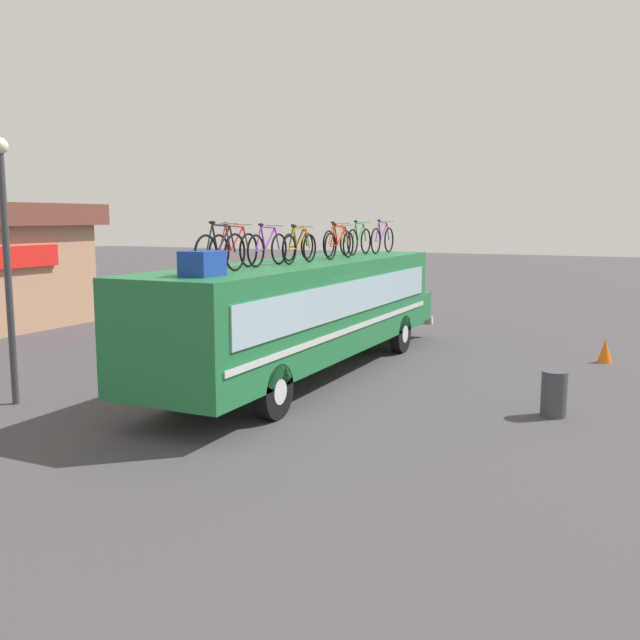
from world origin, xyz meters
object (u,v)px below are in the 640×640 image
object	(u,v)px
rooftop_bicycle_6	(340,244)
luggage_bag_1	(202,264)
rooftop_bicycle_3	(268,248)
rooftop_bicycle_8	(359,240)
trash_bin	(554,394)
rooftop_bicycle_2	(234,249)
rooftop_bicycle_9	(382,239)
rooftop_bicycle_5	(298,245)
traffic_cone	(605,350)
rooftop_bicycle_4	(300,247)
street_lamp	(6,247)
rooftop_bicycle_7	(337,242)
bus	(309,308)
rooftop_bicycle_1	(221,251)

from	to	relation	value
rooftop_bicycle_6	luggage_bag_1	bearing A→B (deg)	179.52
rooftop_bicycle_3	rooftop_bicycle_8	bearing A→B (deg)	0.31
luggage_bag_1	trash_bin	bearing A→B (deg)	-57.67
rooftop_bicycle_2	rooftop_bicycle_9	bearing A→B (deg)	-3.85
luggage_bag_1	rooftop_bicycle_6	distance (m)	5.87
rooftop_bicycle_8	trash_bin	bearing A→B (deg)	-127.17
rooftop_bicycle_5	rooftop_bicycle_6	size ratio (longest dim) A/B	0.91
rooftop_bicycle_2	traffic_cone	bearing A→B (deg)	-40.77
rooftop_bicycle_2	rooftop_bicycle_4	world-z (taller)	rooftop_bicycle_2
rooftop_bicycle_9	street_lamp	world-z (taller)	street_lamp
rooftop_bicycle_4	traffic_cone	world-z (taller)	rooftop_bicycle_4
luggage_bag_1	rooftop_bicycle_4	bearing A→B (deg)	0.61
traffic_cone	rooftop_bicycle_7	bearing A→B (deg)	111.18
bus	street_lamp	bearing A→B (deg)	139.80
rooftop_bicycle_7	traffic_cone	world-z (taller)	rooftop_bicycle_7
luggage_bag_1	rooftop_bicycle_2	xyz separation A→B (m)	(1.77, 0.45, 0.17)
traffic_cone	rooftop_bicycle_9	bearing A→B (deg)	94.18
rooftop_bicycle_2	rooftop_bicycle_6	bearing A→B (deg)	-7.00
rooftop_bicycle_5	street_lamp	xyz separation A→B (m)	(-5.15, 3.91, 0.08)
rooftop_bicycle_1	rooftop_bicycle_8	distance (m)	7.24
rooftop_bicycle_1	trash_bin	xyz separation A→B (m)	(2.78, -5.70, -2.73)
rooftop_bicycle_3	traffic_cone	distance (m)	9.67
rooftop_bicycle_5	traffic_cone	world-z (taller)	rooftop_bicycle_5
rooftop_bicycle_1	rooftop_bicycle_4	world-z (taller)	rooftop_bicycle_1
luggage_bag_1	rooftop_bicycle_5	world-z (taller)	rooftop_bicycle_5
rooftop_bicycle_1	rooftop_bicycle_7	world-z (taller)	rooftop_bicycle_1
rooftop_bicycle_6	trash_bin	size ratio (longest dim) A/B	1.99
traffic_cone	street_lamp	bearing A→B (deg)	132.20
rooftop_bicycle_1	rooftop_bicycle_3	bearing A→B (deg)	4.27
rooftop_bicycle_7	street_lamp	distance (m)	8.20
rooftop_bicycle_4	trash_bin	bearing A→B (deg)	-93.11
rooftop_bicycle_1	street_lamp	size ratio (longest dim) A/B	0.32
rooftop_bicycle_1	rooftop_bicycle_2	xyz separation A→B (m)	(1.01, 0.34, -0.01)
trash_bin	traffic_cone	bearing A→B (deg)	-5.48
luggage_bag_1	rooftop_bicycle_9	size ratio (longest dim) A/B	0.39
rooftop_bicycle_7	street_lamp	world-z (taller)	street_lamp
rooftop_bicycle_3	rooftop_bicycle_4	world-z (taller)	rooftop_bicycle_3
street_lamp	rooftop_bicycle_3	bearing A→B (deg)	-54.56
rooftop_bicycle_4	rooftop_bicycle_3	bearing A→B (deg)	168.29
rooftop_bicycle_2	street_lamp	distance (m)	4.54
bus	rooftop_bicycle_7	world-z (taller)	rooftop_bicycle_7
street_lamp	rooftop_bicycle_2	bearing A→B (deg)	-63.64
bus	traffic_cone	size ratio (longest dim) A/B	19.58
rooftop_bicycle_5	rooftop_bicycle_9	bearing A→B (deg)	-8.97
traffic_cone	bus	bearing A→B (deg)	125.91
rooftop_bicycle_3	trash_bin	distance (m)	6.49
bus	rooftop_bicycle_5	size ratio (longest dim) A/B	7.77
bus	rooftop_bicycle_3	xyz separation A→B (m)	(-2.00, -0.01, 1.51)
rooftop_bicycle_1	rooftop_bicycle_9	world-z (taller)	rooftop_bicycle_9
rooftop_bicycle_5	rooftop_bicycle_7	size ratio (longest dim) A/B	0.90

